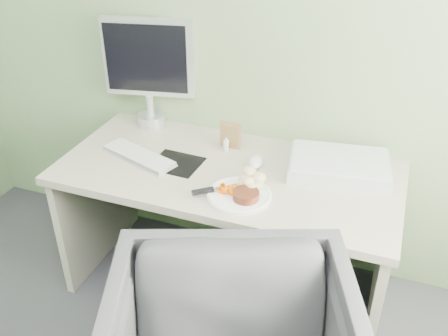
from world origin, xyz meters
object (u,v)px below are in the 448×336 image
(desk, at_px, (227,201))
(monitor, at_px, (149,67))
(scanner, at_px, (339,167))
(plate, at_px, (239,195))

(desk, height_order, monitor, monitor)
(scanner, bearing_deg, monitor, 162.14)
(plate, relative_size, scanner, 0.62)
(plate, distance_m, scanner, 0.50)
(desk, distance_m, scanner, 0.56)
(scanner, relative_size, monitor, 0.78)
(plate, height_order, monitor, monitor)
(desk, distance_m, plate, 0.30)
(desk, bearing_deg, scanner, 16.86)
(plate, bearing_deg, scanner, 42.88)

